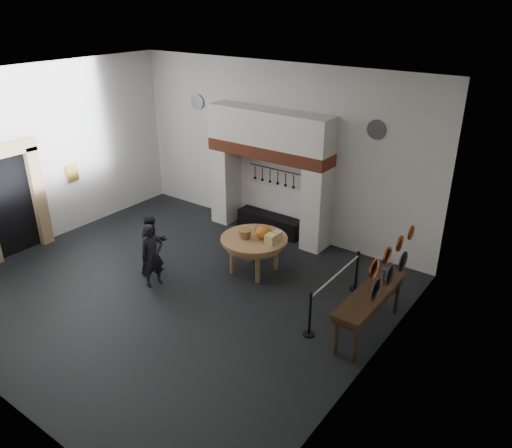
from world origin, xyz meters
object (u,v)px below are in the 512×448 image
Objects in this scene: work_table at (254,239)px; barrier_post_near at (310,315)px; iron_range at (270,223)px; side_table at (371,294)px; visitor_far at (153,244)px; barrier_post_far at (357,272)px; visitor_near at (152,255)px.

barrier_post_near reaches higher than work_table.
iron_range is 2.29m from work_table.
work_table is 3.22m from side_table.
visitor_far is 4.17m from barrier_post_near.
barrier_post_far reaches higher than work_table.
iron_range is 3.52m from barrier_post_far.
iron_range is 3.56m from visitor_far.
side_table is 2.44× the size of barrier_post_far.
visitor_far is (-1.86, -1.40, -0.12)m from work_table.
work_table is 2.33m from visitor_far.
visitor_near is at bearing -120.98° from visitor_far.
iron_range is 2.11× the size of barrier_post_far.
visitor_near is at bearing -165.44° from side_table.
work_table is 1.72× the size of barrier_post_far.
work_table is 1.06× the size of visitor_near.
visitor_near reaches higher than barrier_post_near.
barrier_post_near is at bearing -90.00° from barrier_post_far.
barrier_post_far reaches higher than iron_range.
barrier_post_near is (-0.85, -0.74, -0.42)m from side_table.
barrier_post_near is at bearing -45.94° from iron_range.
side_table is at bearing -57.48° from visitor_near.
visitor_far is (-0.92, -3.41, 0.47)m from iron_range.
visitor_near is (-1.46, -1.80, -0.11)m from work_table.
visitor_far is at bearing -170.95° from side_table.
side_table is at bearing -10.85° from work_table.
barrier_post_far is at bearing 15.75° from work_table.
side_table is at bearing -55.74° from barrier_post_far.
iron_range is 4.90m from side_table.
visitor_near is 3.80m from barrier_post_near.
visitor_near is 1.63× the size of barrier_post_near.
side_table is (3.16, -0.61, 0.03)m from work_table.
iron_range is at bearing 134.06° from barrier_post_near.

